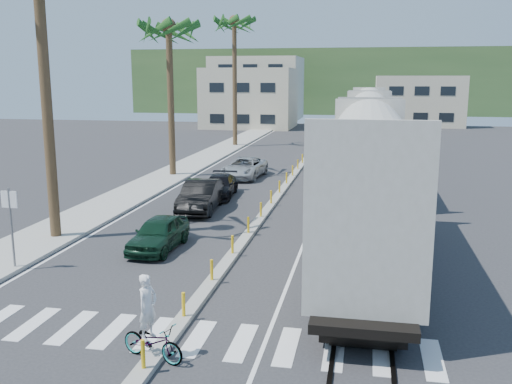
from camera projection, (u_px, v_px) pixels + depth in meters
ground at (194, 307)px, 17.15m from camera, size 140.00×140.00×0.00m
sidewalk at (184, 168)px, 42.78m from camera, size 3.00×90.00×0.15m
rails at (367, 168)px, 43.15m from camera, size 1.56×100.00×0.06m
median at (286, 184)px, 36.34m from camera, size 0.45×60.00×0.85m
crosswalk at (172, 336)px, 15.22m from camera, size 14.00×2.20×0.01m
lane_markings at (267, 172)px, 41.60m from camera, size 9.42×90.00×0.01m
freight_train at (368, 134)px, 39.58m from camera, size 3.00×60.94×5.85m
palm_trees at (175, 17)px, 38.37m from camera, size 3.50×37.20×13.75m
street_sign at (11, 217)px, 20.04m from camera, size 0.60×0.08×3.00m
buildings at (292, 94)px, 86.44m from camera, size 38.00×27.00×10.00m
hillside at (343, 81)px, 112.19m from camera, size 80.00×20.00×12.00m
car_lead at (159, 233)px, 22.78m from camera, size 1.78×3.99×1.33m
car_second at (201, 196)px, 29.35m from camera, size 2.31×4.98×1.57m
car_third at (219, 186)px, 32.86m from camera, size 2.38×4.57×1.25m
car_rear at (244, 168)px, 39.09m from camera, size 3.08×5.36×1.39m
cyclist at (152, 333)px, 13.85m from camera, size 1.67×2.14×2.18m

